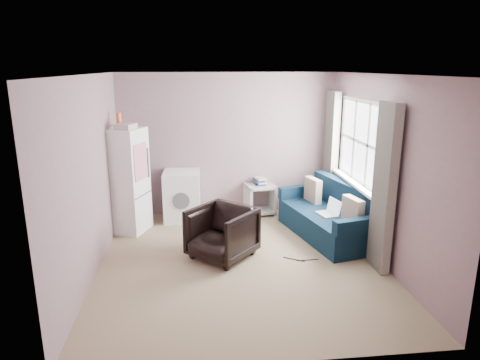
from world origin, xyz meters
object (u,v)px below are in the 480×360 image
Objects in this scene: sofa at (331,217)px; washing_machine at (182,195)px; armchair at (222,230)px; side_table at (260,197)px; fridge at (126,180)px.

washing_machine is at bearing 143.15° from sofa.
washing_machine reaches higher than armchair.
sofa is at bearing -50.98° from side_table.
washing_machine is at bearing 151.89° from armchair.
side_table is at bearing 35.72° from fridge.
fridge is at bearing -165.60° from side_table.
sofa is at bearing -21.21° from washing_machine.
fridge is (-1.44, 1.19, 0.45)m from armchair.
side_table is (1.38, 0.17, -0.13)m from washing_machine.
sofa is at bearing 10.76° from fridge.
fridge reaches higher than side_table.
armchair is 0.40× the size of sofa.
washing_machine is 0.43× the size of sofa.
washing_machine reaches higher than sofa.
washing_machine is at bearing 46.73° from fridge.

